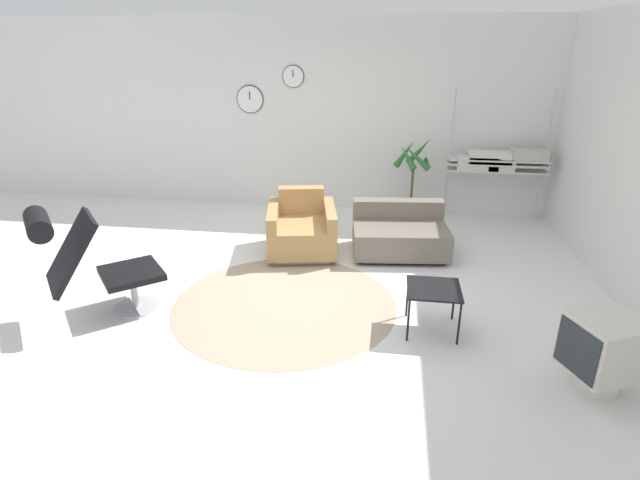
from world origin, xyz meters
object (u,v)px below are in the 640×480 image
crt_television (603,351)px  potted_plant (412,185)px  shelf_unit (496,161)px  couch_low (399,235)px  armchair_red (302,230)px  lounge_chair (85,255)px  side_table (434,292)px

crt_television → potted_plant: potted_plant is taller
crt_television → shelf_unit: (-0.15, 3.82, 0.55)m
couch_low → crt_television: (1.47, -2.42, 0.10)m
couch_low → shelf_unit: shelf_unit is taller
couch_low → shelf_unit: size_ratio=0.65×
couch_low → potted_plant: (0.17, 1.30, 0.29)m
armchair_red → couch_low: (1.19, 0.13, -0.04)m
lounge_chair → crt_television: lounge_chair is taller
side_table → crt_television: size_ratio=0.76×
lounge_chair → side_table: 3.14m
armchair_red → shelf_unit: 3.00m
couch_low → potted_plant: bearing=-103.9°
lounge_chair → couch_low: 3.50m
armchair_red → crt_television: (2.67, -2.29, 0.05)m
couch_low → crt_television: couch_low is taller
armchair_red → crt_television: 3.51m
side_table → potted_plant: potted_plant is taller
lounge_chair → side_table: bearing=53.9°
shelf_unit → side_table: bearing=-108.0°
crt_television → shelf_unit: bearing=-21.3°
lounge_chair → side_table: size_ratio=2.42×
lounge_chair → armchair_red: bearing=98.3°
armchair_red → potted_plant: (1.37, 1.43, 0.24)m
couch_low → side_table: (0.29, -1.77, 0.16)m
lounge_chair → armchair_red: 2.53m
crt_television → lounge_chair: bearing=61.0°
crt_television → potted_plant: 3.94m
armchair_red → crt_television: bearing=128.7°
armchair_red → potted_plant: potted_plant is taller
couch_low → armchair_red: bearing=0.0°
couch_low → side_table: couch_low is taller
potted_plant → couch_low: bearing=-97.7°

